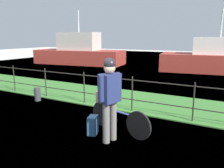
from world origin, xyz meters
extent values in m
plane|color=beige|center=(0.00, 0.00, 0.00)|extent=(60.00, 60.00, 0.00)
cube|color=#38702D|center=(0.00, 3.26, 0.01)|extent=(27.00, 2.40, 0.03)
plane|color=#426684|center=(0.00, 11.96, 0.00)|extent=(30.00, 30.00, 0.00)
cylinder|color=#28231E|center=(-4.09, 2.22, 0.50)|extent=(0.04, 0.04, 1.00)
cylinder|color=#28231E|center=(-2.45, 2.22, 0.50)|extent=(0.04, 0.04, 1.00)
cylinder|color=#28231E|center=(-0.82, 2.22, 0.50)|extent=(0.04, 0.04, 1.00)
cylinder|color=#28231E|center=(0.82, 2.22, 0.50)|extent=(0.04, 0.04, 1.00)
cylinder|color=#28231E|center=(2.45, 2.22, 0.50)|extent=(0.04, 0.04, 1.00)
cylinder|color=#28231E|center=(0.00, 2.22, 0.35)|extent=(18.00, 0.03, 0.03)
cylinder|color=#28231E|center=(0.00, 2.22, 0.90)|extent=(18.00, 0.03, 0.03)
cylinder|color=black|center=(1.67, 0.66, 0.30)|extent=(0.59, 0.19, 0.60)
cylinder|color=black|center=(0.65, 0.92, 0.30)|extent=(0.59, 0.19, 0.60)
cylinder|color=#3D569E|center=(1.16, 0.79, 0.47)|extent=(0.81, 0.24, 0.04)
cube|color=black|center=(0.76, 0.89, 0.50)|extent=(0.22, 0.14, 0.06)
cube|color=slate|center=(0.76, 0.89, 0.59)|extent=(0.39, 0.24, 0.02)
cube|color=#A87F51|center=(0.76, 0.89, 0.73)|extent=(0.43, 0.37, 0.26)
ellipsoid|color=tan|center=(0.76, 0.89, 0.92)|extent=(0.31, 0.20, 0.13)
sphere|color=tan|center=(0.88, 0.86, 0.98)|extent=(0.11, 0.11, 0.11)
cylinder|color=slate|center=(1.22, 0.42, 0.41)|extent=(0.14, 0.14, 0.82)
cylinder|color=slate|center=(1.17, 0.22, 0.41)|extent=(0.14, 0.14, 0.82)
cube|color=navy|center=(1.19, 0.32, 1.10)|extent=(0.35, 0.45, 0.56)
cylinder|color=navy|center=(1.25, 0.53, 1.13)|extent=(0.10, 0.10, 0.50)
cylinder|color=navy|center=(1.14, 0.10, 1.13)|extent=(0.10, 0.10, 0.50)
sphere|color=tan|center=(1.19, 0.32, 1.49)|extent=(0.22, 0.22, 0.22)
sphere|color=black|center=(1.19, 0.32, 1.57)|extent=(0.23, 0.23, 0.23)
cube|color=#28517A|center=(0.70, 0.44, 0.20)|extent=(0.25, 0.32, 0.40)
cylinder|color=#38383D|center=(-2.34, 1.72, 0.22)|extent=(0.20, 0.20, 0.44)
cube|color=#9E3328|center=(2.21, 11.28, 0.53)|extent=(6.74, 3.27, 1.05)
cube|color=silver|center=(2.21, 11.28, 1.54)|extent=(3.05, 2.04, 0.97)
cylinder|color=#B2B2B2|center=(2.21, 11.28, 2.82)|extent=(0.10, 0.10, 1.60)
cube|color=#9E3328|center=(-7.40, 10.65, 0.53)|extent=(7.00, 3.28, 1.05)
cube|color=#B7B2A8|center=(-7.40, 10.65, 1.71)|extent=(3.17, 2.04, 1.32)
cylinder|color=#B2B2B2|center=(-7.40, 10.65, 3.17)|extent=(0.10, 0.10, 1.60)
camera|label=1|loc=(3.34, -3.42, 2.08)|focal=36.75mm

